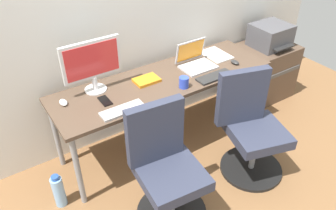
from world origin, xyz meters
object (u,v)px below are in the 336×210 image
at_px(office_chair_right, 251,130).
at_px(desktop_monitor, 92,63).
at_px(office_chair_left, 166,170).
at_px(printer, 270,36).
at_px(open_laptop, 195,60).
at_px(coffee_mug, 184,82).
at_px(side_cabinet, 264,71).
at_px(water_bottle_on_floor, 59,191).

xyz_separation_m(office_chair_right, desktop_monitor, (-0.98, 0.84, 0.54)).
bearing_deg(desktop_monitor, office_chair_left, -80.66).
height_order(printer, open_laptop, open_laptop).
bearing_deg(printer, coffee_mug, -167.80).
xyz_separation_m(printer, open_laptop, (-1.05, -0.05, 0.03)).
xyz_separation_m(side_cabinet, coffee_mug, (-1.35, -0.29, 0.45)).
distance_m(office_chair_right, water_bottle_on_floor, 1.61).
bearing_deg(office_chair_right, printer, 37.65).
bearing_deg(side_cabinet, printer, -90.00).
bearing_deg(open_laptop, office_chair_right, -86.20).
height_order(office_chair_right, side_cabinet, office_chair_right).
height_order(office_chair_left, desktop_monitor, desktop_monitor).
bearing_deg(printer, desktop_monitor, 177.98).
relative_size(office_chair_left, side_cabinet, 1.52).
height_order(water_bottle_on_floor, open_laptop, open_laptop).
xyz_separation_m(office_chair_left, open_laptop, (0.79, 0.72, 0.34)).
bearing_deg(office_chair_right, open_laptop, 93.80).
bearing_deg(water_bottle_on_floor, printer, 6.04).
bearing_deg(coffee_mug, office_chair_left, -135.66).
bearing_deg(open_laptop, printer, 2.57).
xyz_separation_m(office_chair_right, water_bottle_on_floor, (-1.51, 0.51, -0.28)).
bearing_deg(desktop_monitor, coffee_mug, -30.03).
distance_m(office_chair_right, desktop_monitor, 1.39).
bearing_deg(water_bottle_on_floor, office_chair_right, -18.51).
bearing_deg(side_cabinet, desktop_monitor, 178.00).
xyz_separation_m(desktop_monitor, coffee_mug, (0.63, -0.36, -0.20)).
distance_m(office_chair_left, coffee_mug, 0.76).
distance_m(desktop_monitor, coffee_mug, 0.75).
bearing_deg(desktop_monitor, open_laptop, -7.17).
distance_m(office_chair_left, desktop_monitor, 1.00).
bearing_deg(open_laptop, water_bottle_on_floor, -171.50).
height_order(office_chair_left, printer, office_chair_left).
distance_m(side_cabinet, water_bottle_on_floor, 2.53).
relative_size(desktop_monitor, coffee_mug, 5.22).
bearing_deg(side_cabinet, office_chair_right, -142.32).
height_order(office_chair_left, side_cabinet, office_chair_left).
bearing_deg(water_bottle_on_floor, coffee_mug, -1.31).
bearing_deg(office_chair_right, office_chair_left, 179.85).
height_order(water_bottle_on_floor, coffee_mug, coffee_mug).
xyz_separation_m(office_chair_left, side_cabinet, (1.84, 0.77, -0.11)).
bearing_deg(office_chair_right, side_cabinet, 37.68).
relative_size(side_cabinet, coffee_mug, 6.70).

